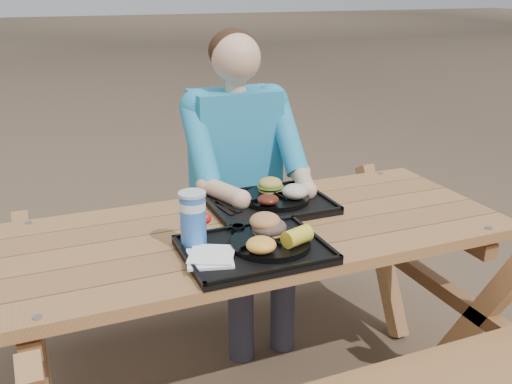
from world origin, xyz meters
name	(u,v)px	position (x,y,z in m)	size (l,w,h in m)	color
picnic_table	(256,317)	(0.00, 0.00, 0.38)	(1.80, 1.49, 0.75)	#999999
tray_near	(254,251)	(-0.09, -0.20, 0.76)	(0.45, 0.35, 0.02)	black
tray_far	(270,205)	(0.12, 0.15, 0.76)	(0.45, 0.35, 0.02)	black
plate_near	(271,243)	(-0.03, -0.21, 0.78)	(0.26, 0.26, 0.02)	black
plate_far	(276,198)	(0.15, 0.16, 0.78)	(0.26, 0.26, 0.02)	black
napkin_stack	(210,257)	(-0.25, -0.23, 0.78)	(0.14, 0.14, 0.02)	white
soda_cup	(193,220)	(-0.26, -0.10, 0.85)	(0.08, 0.08, 0.17)	#1754B2
condiment_bbq	(238,229)	(-0.10, -0.07, 0.78)	(0.05, 0.05, 0.03)	black
condiment_mustard	(257,226)	(-0.02, -0.07, 0.79)	(0.05, 0.05, 0.03)	yellow
sandwich	(269,218)	(-0.02, -0.16, 0.85)	(0.11, 0.11, 0.11)	#C67F46
mac_cheese	(261,245)	(-0.10, -0.27, 0.81)	(0.09, 0.09, 0.05)	#FFB643
corn_cob	(297,236)	(0.03, -0.27, 0.82)	(0.09, 0.09, 0.06)	yellow
cutlery_far	(228,207)	(-0.05, 0.16, 0.77)	(0.03, 0.14, 0.01)	black
burger	(270,181)	(0.15, 0.22, 0.83)	(0.10, 0.10, 0.09)	gold
baked_beans	(268,200)	(0.08, 0.09, 0.81)	(0.08, 0.08, 0.04)	#571C11
potato_salad	(295,191)	(0.21, 0.11, 0.82)	(0.10, 0.10, 0.06)	beige
diner	(237,197)	(0.14, 0.58, 0.64)	(0.48, 0.84, 1.28)	#169F8B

